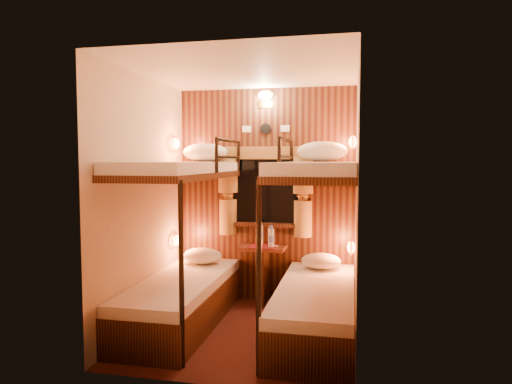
% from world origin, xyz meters
% --- Properties ---
extents(floor, '(2.10, 2.10, 0.00)m').
position_xyz_m(floor, '(0.00, 0.00, 0.00)').
color(floor, '#35120E').
rests_on(floor, ground).
extents(ceiling, '(2.10, 2.10, 0.00)m').
position_xyz_m(ceiling, '(0.00, 0.00, 2.40)').
color(ceiling, silver).
rests_on(ceiling, wall_back).
extents(wall_back, '(2.40, 0.00, 2.40)m').
position_xyz_m(wall_back, '(0.00, 1.05, 1.20)').
color(wall_back, '#C6B293').
rests_on(wall_back, floor).
extents(wall_front, '(2.40, 0.00, 2.40)m').
position_xyz_m(wall_front, '(0.00, -1.05, 1.20)').
color(wall_front, '#C6B293').
rests_on(wall_front, floor).
extents(wall_left, '(0.00, 2.40, 2.40)m').
position_xyz_m(wall_left, '(-1.00, 0.00, 1.20)').
color(wall_left, '#C6B293').
rests_on(wall_left, floor).
extents(wall_right, '(0.00, 2.40, 2.40)m').
position_xyz_m(wall_right, '(1.00, 0.00, 1.20)').
color(wall_right, '#C6B293').
rests_on(wall_right, floor).
extents(back_panel, '(2.00, 0.03, 2.40)m').
position_xyz_m(back_panel, '(0.00, 1.04, 1.20)').
color(back_panel, black).
rests_on(back_panel, floor).
extents(bunk_left, '(0.72, 1.90, 1.82)m').
position_xyz_m(bunk_left, '(-0.65, 0.07, 0.56)').
color(bunk_left, black).
rests_on(bunk_left, floor).
extents(bunk_right, '(0.72, 1.90, 1.82)m').
position_xyz_m(bunk_right, '(0.65, 0.07, 0.56)').
color(bunk_right, black).
rests_on(bunk_right, floor).
extents(window, '(1.00, 0.12, 0.79)m').
position_xyz_m(window, '(0.00, 1.00, 1.18)').
color(window, black).
rests_on(window, back_panel).
extents(curtains, '(1.10, 0.22, 1.00)m').
position_xyz_m(curtains, '(0.00, 0.97, 1.26)').
color(curtains, olive).
rests_on(curtains, back_panel).
extents(back_fixtures, '(0.54, 0.09, 0.48)m').
position_xyz_m(back_fixtures, '(0.00, 1.00, 2.25)').
color(back_fixtures, black).
rests_on(back_fixtures, back_panel).
extents(reading_lamps, '(2.00, 0.20, 1.25)m').
position_xyz_m(reading_lamps, '(-0.00, 0.70, 1.24)').
color(reading_lamps, orange).
rests_on(reading_lamps, wall_left).
extents(table, '(0.50, 0.34, 0.66)m').
position_xyz_m(table, '(0.00, 0.85, 0.41)').
color(table, '#5E2915').
rests_on(table, floor).
extents(bottle_left, '(0.08, 0.08, 0.27)m').
position_xyz_m(bottle_left, '(-0.04, 0.90, 0.76)').
color(bottle_left, '#99BFE5').
rests_on(bottle_left, table).
extents(bottle_right, '(0.07, 0.07, 0.24)m').
position_xyz_m(bottle_right, '(0.10, 0.81, 0.75)').
color(bottle_right, '#99BFE5').
rests_on(bottle_right, table).
extents(sachet_a, '(0.10, 0.08, 0.01)m').
position_xyz_m(sachet_a, '(0.13, 0.86, 0.65)').
color(sachet_a, silver).
rests_on(sachet_a, table).
extents(sachet_b, '(0.08, 0.06, 0.00)m').
position_xyz_m(sachet_b, '(0.09, 0.83, 0.65)').
color(sachet_b, silver).
rests_on(sachet_b, table).
extents(pillow_lower_left, '(0.44, 0.31, 0.17)m').
position_xyz_m(pillow_lower_left, '(-0.65, 0.71, 0.54)').
color(pillow_lower_left, silver).
rests_on(pillow_lower_left, bunk_left).
extents(pillow_lower_right, '(0.42, 0.30, 0.16)m').
position_xyz_m(pillow_lower_right, '(0.65, 0.73, 0.54)').
color(pillow_lower_right, silver).
rests_on(pillow_lower_right, bunk_right).
extents(pillow_upper_left, '(0.50, 0.36, 0.20)m').
position_xyz_m(pillow_upper_left, '(-0.65, 0.82, 1.69)').
color(pillow_upper_left, silver).
rests_on(pillow_upper_left, bunk_left).
extents(pillow_upper_right, '(0.52, 0.37, 0.20)m').
position_xyz_m(pillow_upper_right, '(0.65, 0.71, 1.69)').
color(pillow_upper_right, silver).
rests_on(pillow_upper_right, bunk_right).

